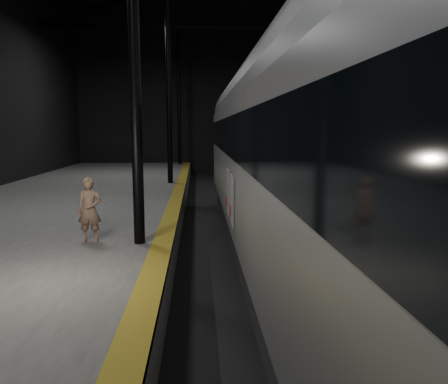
{
  "coord_description": "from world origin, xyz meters",
  "views": [
    {
      "loc": [
        -2.38,
        -14.35,
        3.72
      ],
      "look_at": [
        -1.67,
        -2.43,
        2.0
      ],
      "focal_mm": 35.0,
      "sensor_mm": 36.0,
      "label": 1
    }
  ],
  "objects": [
    {
      "name": "platform_left",
      "position": [
        -7.5,
        0.0,
        0.5
      ],
      "size": [
        9.0,
        43.8,
        1.0
      ],
      "primitive_type": "cube",
      "color": "#4F4F4C",
      "rests_on": "ground"
    },
    {
      "name": "train",
      "position": [
        -0.0,
        -3.48,
        3.25
      ],
      "size": [
        3.26,
        21.79,
        5.82
      ],
      "color": "#999DA1",
      "rests_on": "ground"
    },
    {
      "name": "woman",
      "position": [
        -5.01,
        -3.8,
        1.79
      ],
      "size": [
        0.59,
        0.4,
        1.58
      ],
      "primitive_type": "imported",
      "rotation": [
        0.0,
        0.0,
        -0.04
      ],
      "color": "#93715A",
      "rests_on": "platform_left"
    },
    {
      "name": "track",
      "position": [
        0.0,
        0.0,
        0.07
      ],
      "size": [
        2.4,
        43.0,
        0.24
      ],
      "color": "#3F3328",
      "rests_on": "ground"
    },
    {
      "name": "ground",
      "position": [
        0.0,
        0.0,
        0.0
      ],
      "size": [
        44.0,
        44.0,
        0.0
      ],
      "primitive_type": "plane",
      "color": "black",
      "rests_on": "ground"
    },
    {
      "name": "tactile_strip",
      "position": [
        -3.25,
        0.0,
        1.0
      ],
      "size": [
        0.5,
        43.8,
        0.01
      ],
      "primitive_type": "cube",
      "color": "#825F17",
      "rests_on": "platform_left"
    }
  ]
}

